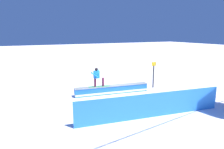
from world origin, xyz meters
TOP-DOWN VIEW (x-y plane):
  - ground_plane at (0.00, 0.00)m, footprint 120.00×120.00m
  - grind_box at (0.00, 0.00)m, footprint 5.42×1.25m
  - snowboarder at (1.07, -0.16)m, footprint 1.51×0.60m
  - safety_fence at (0.00, 4.69)m, footprint 8.15×1.20m
  - trail_marker at (-3.70, -0.03)m, footprint 0.40×0.10m

SIDE VIEW (x-z plane):
  - ground_plane at x=0.00m, z-range 0.00..0.00m
  - grind_box at x=0.00m, z-range -0.03..0.58m
  - safety_fence at x=0.00m, z-range 0.00..1.29m
  - trail_marker at x=-3.70m, z-range 0.07..2.13m
  - snowboarder at x=1.07m, z-range 0.66..2.02m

